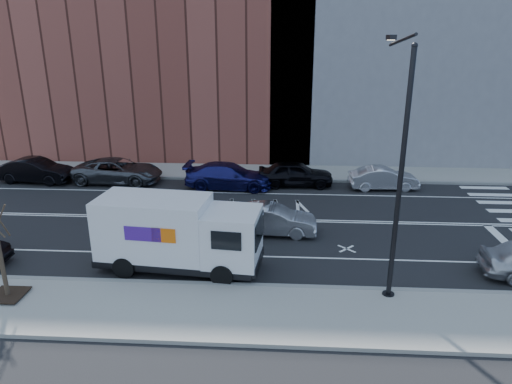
# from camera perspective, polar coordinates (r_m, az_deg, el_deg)

# --- Properties ---
(ground) EXTENTS (120.00, 120.00, 0.00)m
(ground) POSITION_cam_1_polar(r_m,az_deg,el_deg) (24.45, -3.83, -3.37)
(ground) COLOR black
(ground) RESTS_ON ground
(sidewalk_near) EXTENTS (44.00, 3.60, 0.15)m
(sidewalk_near) POSITION_cam_1_polar(r_m,az_deg,el_deg) (16.69, -7.68, -14.52)
(sidewalk_near) COLOR gray
(sidewalk_near) RESTS_ON ground
(sidewalk_far) EXTENTS (44.00, 3.60, 0.15)m
(sidewalk_far) POSITION_cam_1_polar(r_m,az_deg,el_deg) (32.70, -1.93, 2.54)
(sidewalk_far) COLOR gray
(sidewalk_far) RESTS_ON ground
(curb_near) EXTENTS (44.00, 0.25, 0.17)m
(curb_near) POSITION_cam_1_polar(r_m,az_deg,el_deg) (18.19, -6.61, -11.41)
(curb_near) COLOR gray
(curb_near) RESTS_ON ground
(curb_far) EXTENTS (44.00, 0.25, 0.17)m
(curb_far) POSITION_cam_1_polar(r_m,az_deg,el_deg) (30.98, -2.23, 1.63)
(curb_far) COLOR gray
(curb_far) RESTS_ON ground
(road_markings) EXTENTS (40.00, 8.60, 0.01)m
(road_markings) POSITION_cam_1_polar(r_m,az_deg,el_deg) (24.45, -3.83, -3.37)
(road_markings) COLOR white
(road_markings) RESTS_ON ground
(bldg_brick) EXTENTS (26.00, 10.00, 22.00)m
(bldg_brick) POSITION_cam_1_polar(r_m,az_deg,el_deg) (39.67, -13.53, 20.86)
(bldg_brick) COLOR brown
(bldg_brick) RESTS_ON ground
(streetlight) EXTENTS (0.44, 4.02, 9.34)m
(streetlight) POSITION_cam_1_polar(r_m,az_deg,el_deg) (16.58, 17.37, 3.54)
(streetlight) COLOR black
(streetlight) RESTS_ON ground
(street_tree) EXTENTS (1.20, 1.20, 3.75)m
(street_tree) POSITION_cam_1_polar(r_m,az_deg,el_deg) (18.91, -29.16, -7.96)
(street_tree) COLOR black
(street_tree) RESTS_ON ground
(fedex_van) EXTENTS (6.93, 2.96, 3.08)m
(fedex_van) POSITION_cam_1_polar(r_m,az_deg,el_deg) (18.97, -9.81, -5.08)
(fedex_van) COLOR black
(fedex_van) RESTS_ON ground
(far_parked_b) EXTENTS (5.02, 2.19, 1.61)m
(far_parked_b) POSITION_cam_1_polar(r_m,az_deg,el_deg) (33.73, -25.78, 2.44)
(far_parked_b) COLOR black
(far_parked_b) RESTS_ON ground
(far_parked_c) EXTENTS (5.94, 3.01, 1.61)m
(far_parked_c) POSITION_cam_1_polar(r_m,az_deg,el_deg) (31.67, -16.87, 2.56)
(far_parked_c) COLOR #484A4F
(far_parked_c) RESTS_ON ground
(far_parked_d) EXTENTS (5.67, 2.52, 1.62)m
(far_parked_d) POSITION_cam_1_polar(r_m,az_deg,el_deg) (29.22, -3.44, 2.03)
(far_parked_d) COLOR navy
(far_parked_d) RESTS_ON ground
(far_parked_e) EXTENTS (4.90, 2.11, 1.65)m
(far_parked_e) POSITION_cam_1_polar(r_m,az_deg,el_deg) (29.73, 4.95, 2.32)
(far_parked_e) COLOR black
(far_parked_e) RESTS_ON ground
(far_parked_f) EXTENTS (4.40, 1.80, 1.42)m
(far_parked_f) POSITION_cam_1_polar(r_m,az_deg,el_deg) (30.10, 15.64, 1.66)
(far_parked_f) COLOR silver
(far_parked_f) RESTS_ON ground
(driving_sedan) EXTENTS (4.49, 1.76, 1.46)m
(driving_sedan) POSITION_cam_1_polar(r_m,az_deg,el_deg) (22.39, 1.91, -3.47)
(driving_sedan) COLOR #A1A2A6
(driving_sedan) RESTS_ON ground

